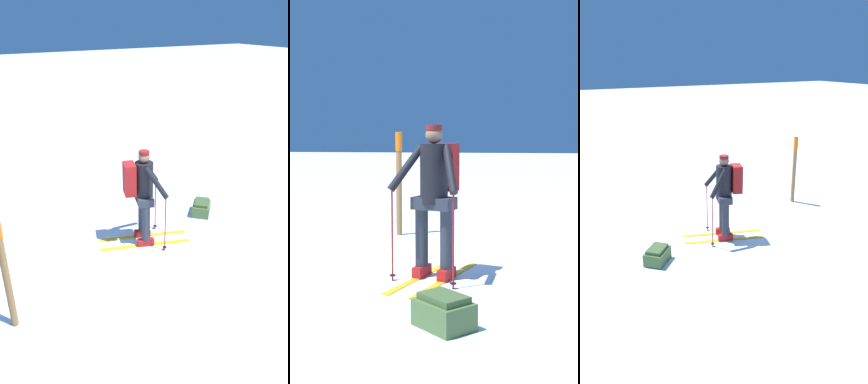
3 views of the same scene
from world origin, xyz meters
The scene contains 4 objects.
ground_plane centered at (0.00, 0.00, 0.00)m, with size 80.00×80.00×0.00m, color white.
skier centered at (-0.71, 0.63, 1.02)m, with size 0.99×1.72×1.77m.
dropped_backpack centered at (-0.99, 2.24, 0.14)m, with size 0.60×0.59×0.30m.
trail_marker centered at (0.22, -1.91, 0.98)m, with size 0.11×0.11×1.70m.
Camera 3 is at (-6.90, 4.17, 3.58)m, focal length 35.00 mm.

